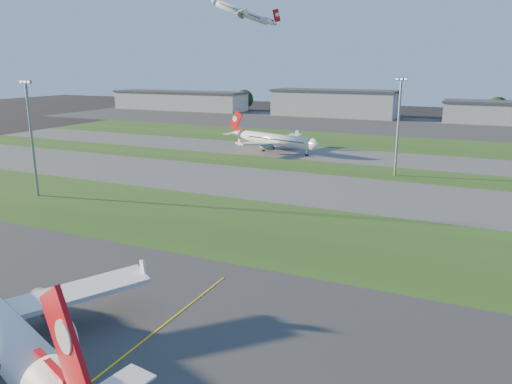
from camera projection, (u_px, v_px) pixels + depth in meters
The scene contains 16 objects.
grass_strip_a at pixel (257, 228), 91.11m from camera, with size 300.00×34.00×0.01m, color #224818.
taxiway_a at pixel (314, 189), 120.11m from camera, with size 300.00×32.00×0.01m, color #515154.
grass_strip_b at pixel (342, 169), 142.08m from camera, with size 300.00×18.00×0.01m, color #224818.
taxiway_b at pixel (361, 157), 161.41m from camera, with size 300.00×26.00×0.01m, color #515154.
grass_strip_c at pixel (381, 143), 190.41m from camera, with size 300.00×40.00×0.01m, color #224818.
apron_far at pixel (406, 126), 243.14m from camera, with size 400.00×80.00×0.01m, color #333335.
airliner_taxiing at pixel (275, 140), 170.07m from camera, with size 36.35×30.60×11.68m.
airliner_departing at pixel (242, 13), 246.62m from camera, with size 30.53×26.01×10.22m.
light_mast_west at pixel (31, 131), 109.88m from camera, with size 3.20×0.70×25.80m.
light_mast_centre at pixel (399, 120), 130.54m from camera, with size 3.20×0.70×25.80m.
hangar_far_west at pixel (180, 100), 329.16m from camera, with size 91.80×23.00×12.20m.
hangar_west at pixel (334, 103), 285.97m from camera, with size 71.40×23.00×15.20m.
tree_far_west at pixel (143, 97), 356.82m from camera, with size 11.00×11.00×12.00m.
tree_west at pixel (244, 99), 325.78m from camera, with size 12.10×12.10×13.20m.
tree_mid_west at pixel (382, 106), 285.88m from camera, with size 9.90×9.90×10.80m.
tree_mid_east at pixel (497, 108), 263.81m from camera, with size 11.55×11.55×12.60m.
Camera 1 is at (36.28, -26.68, 28.96)m, focal length 35.00 mm.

